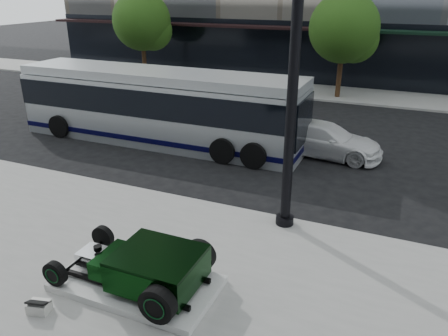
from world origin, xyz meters
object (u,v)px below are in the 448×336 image
at_px(hot_rod, 149,267).
at_px(transit_bus, 159,106).
at_px(lamppost, 294,74).
at_px(white_sedan, 324,139).

relative_size(hot_rod, transit_bus, 0.27).
relative_size(lamppost, white_sedan, 2.00).
xyz_separation_m(hot_rod, white_sedan, (1.64, 9.70, -0.07)).
height_order(hot_rod, transit_bus, transit_bus).
relative_size(lamppost, transit_bus, 0.71).
height_order(hot_rod, lamppost, lamppost).
bearing_deg(white_sedan, transit_bus, 102.89).
distance_m(hot_rod, white_sedan, 9.84).
distance_m(hot_rod, lamppost, 5.42).
relative_size(transit_bus, white_sedan, 2.80).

